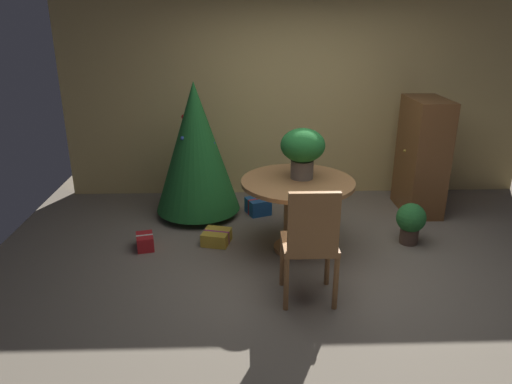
{
  "coord_description": "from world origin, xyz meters",
  "views": [
    {
      "loc": [
        -0.74,
        -3.99,
        2.3
      ],
      "look_at": [
        -0.61,
        0.21,
        0.73
      ],
      "focal_mm": 33.61,
      "sensor_mm": 36.0,
      "label": 1
    }
  ],
  "objects_px": {
    "holiday_tree": "(196,147)",
    "flower_vase": "(303,148)",
    "wooden_cabinet": "(422,156)",
    "potted_plant": "(411,221)",
    "gift_box_blue": "(258,206)",
    "round_dining_table": "(297,202)",
    "gift_box_gold": "(217,237)",
    "gift_box_red": "(145,242)",
    "wooden_chair_near": "(311,240)"
  },
  "relations": [
    {
      "from": "wooden_chair_near",
      "to": "flower_vase",
      "type": "bearing_deg",
      "value": 87.45
    },
    {
      "from": "flower_vase",
      "to": "gift_box_red",
      "type": "height_order",
      "value": "flower_vase"
    },
    {
      "from": "wooden_cabinet",
      "to": "potted_plant",
      "type": "xyz_separation_m",
      "value": [
        -0.4,
        -0.92,
        -0.43
      ]
    },
    {
      "from": "wooden_chair_near",
      "to": "wooden_cabinet",
      "type": "bearing_deg",
      "value": 50.85
    },
    {
      "from": "round_dining_table",
      "to": "gift_box_blue",
      "type": "height_order",
      "value": "round_dining_table"
    },
    {
      "from": "gift_box_blue",
      "to": "wooden_cabinet",
      "type": "distance_m",
      "value": 2.06
    },
    {
      "from": "holiday_tree",
      "to": "gift_box_gold",
      "type": "xyz_separation_m",
      "value": [
        0.25,
        -0.79,
        -0.77
      ]
    },
    {
      "from": "wooden_chair_near",
      "to": "wooden_cabinet",
      "type": "height_order",
      "value": "wooden_cabinet"
    },
    {
      "from": "gift_box_gold",
      "to": "wooden_chair_near",
      "type": "bearing_deg",
      "value": -53.81
    },
    {
      "from": "wooden_chair_near",
      "to": "gift_box_gold",
      "type": "xyz_separation_m",
      "value": [
        -0.83,
        1.13,
        -0.51
      ]
    },
    {
      "from": "flower_vase",
      "to": "gift_box_blue",
      "type": "xyz_separation_m",
      "value": [
        -0.4,
        0.89,
        -0.97
      ]
    },
    {
      "from": "flower_vase",
      "to": "wooden_cabinet",
      "type": "bearing_deg",
      "value": 31.15
    },
    {
      "from": "gift_box_gold",
      "to": "gift_box_red",
      "type": "distance_m",
      "value": 0.74
    },
    {
      "from": "flower_vase",
      "to": "wooden_chair_near",
      "type": "distance_m",
      "value": 1.14
    },
    {
      "from": "flower_vase",
      "to": "gift_box_gold",
      "type": "bearing_deg",
      "value": 173.75
    },
    {
      "from": "holiday_tree",
      "to": "gift_box_blue",
      "type": "bearing_deg",
      "value": 0.65
    },
    {
      "from": "holiday_tree",
      "to": "gift_box_blue",
      "type": "distance_m",
      "value": 1.04
    },
    {
      "from": "gift_box_red",
      "to": "gift_box_blue",
      "type": "bearing_deg",
      "value": 36.5
    },
    {
      "from": "gift_box_red",
      "to": "potted_plant",
      "type": "relative_size",
      "value": 0.62
    },
    {
      "from": "gift_box_red",
      "to": "round_dining_table",
      "type": "bearing_deg",
      "value": -2.61
    },
    {
      "from": "gift_box_gold",
      "to": "flower_vase",
      "type": "bearing_deg",
      "value": -6.25
    },
    {
      "from": "gift_box_blue",
      "to": "round_dining_table",
      "type": "bearing_deg",
      "value": -69.72
    },
    {
      "from": "wooden_cabinet",
      "to": "gift_box_red",
      "type": "bearing_deg",
      "value": -163.34
    },
    {
      "from": "wooden_cabinet",
      "to": "holiday_tree",
      "type": "bearing_deg",
      "value": -178.6
    },
    {
      "from": "gift_box_blue",
      "to": "wooden_cabinet",
      "type": "height_order",
      "value": "wooden_cabinet"
    },
    {
      "from": "flower_vase",
      "to": "round_dining_table",
      "type": "bearing_deg",
      "value": -121.79
    },
    {
      "from": "round_dining_table",
      "to": "wooden_cabinet",
      "type": "bearing_deg",
      "value": 32.34
    },
    {
      "from": "gift_box_red",
      "to": "wooden_cabinet",
      "type": "bearing_deg",
      "value": 16.66
    },
    {
      "from": "gift_box_gold",
      "to": "wooden_cabinet",
      "type": "bearing_deg",
      "value": 19.24
    },
    {
      "from": "gift_box_gold",
      "to": "wooden_cabinet",
      "type": "distance_m",
      "value": 2.66
    },
    {
      "from": "holiday_tree",
      "to": "potted_plant",
      "type": "relative_size",
      "value": 3.59
    },
    {
      "from": "wooden_chair_near",
      "to": "potted_plant",
      "type": "xyz_separation_m",
      "value": [
        1.22,
        1.07,
        -0.33
      ]
    },
    {
      "from": "gift_box_red",
      "to": "holiday_tree",
      "type": "bearing_deg",
      "value": 61.17
    },
    {
      "from": "gift_box_gold",
      "to": "potted_plant",
      "type": "xyz_separation_m",
      "value": [
        2.05,
        -0.06,
        0.19
      ]
    },
    {
      "from": "potted_plant",
      "to": "wooden_chair_near",
      "type": "bearing_deg",
      "value": -138.75
    },
    {
      "from": "gift_box_gold",
      "to": "holiday_tree",
      "type": "bearing_deg",
      "value": 107.6
    },
    {
      "from": "round_dining_table",
      "to": "holiday_tree",
      "type": "relative_size",
      "value": 0.7
    },
    {
      "from": "round_dining_table",
      "to": "flower_vase",
      "type": "xyz_separation_m",
      "value": [
        0.05,
        0.07,
        0.54
      ]
    },
    {
      "from": "wooden_cabinet",
      "to": "potted_plant",
      "type": "height_order",
      "value": "wooden_cabinet"
    },
    {
      "from": "wooden_chair_near",
      "to": "gift_box_red",
      "type": "distance_m",
      "value": 1.94
    },
    {
      "from": "gift_box_blue",
      "to": "gift_box_red",
      "type": "distance_m",
      "value": 1.5
    },
    {
      "from": "flower_vase",
      "to": "gift_box_gold",
      "type": "relative_size",
      "value": 1.5
    },
    {
      "from": "holiday_tree",
      "to": "flower_vase",
      "type": "bearing_deg",
      "value": -38.16
    },
    {
      "from": "gift_box_blue",
      "to": "potted_plant",
      "type": "bearing_deg",
      "value": -28.59
    },
    {
      "from": "wooden_chair_near",
      "to": "wooden_cabinet",
      "type": "relative_size",
      "value": 0.75
    },
    {
      "from": "flower_vase",
      "to": "gift_box_red",
      "type": "distance_m",
      "value": 1.89
    },
    {
      "from": "gift_box_gold",
      "to": "wooden_cabinet",
      "type": "xyz_separation_m",
      "value": [
        2.44,
        0.85,
        0.62
      ]
    },
    {
      "from": "holiday_tree",
      "to": "gift_box_red",
      "type": "xyz_separation_m",
      "value": [
        -0.49,
        -0.89,
        -0.77
      ]
    },
    {
      "from": "wooden_chair_near",
      "to": "potted_plant",
      "type": "bearing_deg",
      "value": 41.25
    },
    {
      "from": "wooden_cabinet",
      "to": "flower_vase",
      "type": "bearing_deg",
      "value": -148.85
    }
  ]
}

